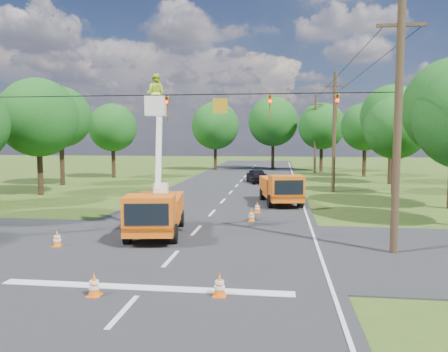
# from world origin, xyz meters

# --- Properties ---
(ground) EXTENTS (140.00, 140.00, 0.00)m
(ground) POSITION_xyz_m (0.00, 20.00, 0.00)
(ground) COLOR #335419
(ground) RESTS_ON ground
(road_main) EXTENTS (12.00, 100.00, 0.06)m
(road_main) POSITION_xyz_m (0.00, 20.00, 0.00)
(road_main) COLOR black
(road_main) RESTS_ON ground
(road_cross) EXTENTS (56.00, 10.00, 0.07)m
(road_cross) POSITION_xyz_m (0.00, 2.00, 0.00)
(road_cross) COLOR black
(road_cross) RESTS_ON ground
(stop_bar) EXTENTS (9.00, 0.45, 0.02)m
(stop_bar) POSITION_xyz_m (0.00, -3.20, 0.00)
(stop_bar) COLOR silver
(stop_bar) RESTS_ON ground
(edge_line) EXTENTS (0.12, 90.00, 0.02)m
(edge_line) POSITION_xyz_m (5.60, 20.00, 0.00)
(edge_line) COLOR silver
(edge_line) RESTS_ON ground
(bucket_truck) EXTENTS (2.93, 5.93, 7.51)m
(bucket_truck) POSITION_xyz_m (-1.70, 3.92, 1.63)
(bucket_truck) COLOR #DE5A0F
(bucket_truck) RESTS_ON ground
(second_truck) EXTENTS (3.10, 5.97, 2.13)m
(second_truck) POSITION_xyz_m (4.11, 14.23, 1.11)
(second_truck) COLOR #DE5A0F
(second_truck) RESTS_ON ground
(ground_worker) EXTENTS (0.71, 0.65, 1.62)m
(ground_worker) POSITION_xyz_m (-1.37, 3.97, 0.81)
(ground_worker) COLOR orange
(ground_worker) RESTS_ON ground
(distant_car) EXTENTS (2.81, 4.53, 1.44)m
(distant_car) POSITION_xyz_m (1.79, 28.07, 0.72)
(distant_car) COLOR black
(distant_car) RESTS_ON ground
(traffic_cone_0) EXTENTS (0.38, 0.38, 0.71)m
(traffic_cone_0) POSITION_xyz_m (-1.23, -4.00, 0.36)
(traffic_cone_0) COLOR #FD630D
(traffic_cone_0) RESTS_ON ground
(traffic_cone_1) EXTENTS (0.38, 0.38, 0.71)m
(traffic_cone_1) POSITION_xyz_m (2.34, -3.55, 0.36)
(traffic_cone_1) COLOR #FD630D
(traffic_cone_1) RESTS_ON ground
(traffic_cone_2) EXTENTS (0.38, 0.38, 0.71)m
(traffic_cone_2) POSITION_xyz_m (2.51, 7.84, 0.36)
(traffic_cone_2) COLOR #FD630D
(traffic_cone_2) RESTS_ON ground
(traffic_cone_3) EXTENTS (0.38, 0.38, 0.71)m
(traffic_cone_3) POSITION_xyz_m (2.69, 10.54, 0.36)
(traffic_cone_3) COLOR #FD630D
(traffic_cone_3) RESTS_ON ground
(traffic_cone_4) EXTENTS (0.38, 0.38, 0.71)m
(traffic_cone_4) POSITION_xyz_m (-5.18, 1.28, 0.36)
(traffic_cone_4) COLOR #FD630D
(traffic_cone_4) RESTS_ON ground
(traffic_cone_7) EXTENTS (0.38, 0.38, 0.71)m
(traffic_cone_7) POSITION_xyz_m (5.06, 16.89, 0.36)
(traffic_cone_7) COLOR #FD630D
(traffic_cone_7) RESTS_ON ground
(pole_right_near) EXTENTS (1.80, 0.30, 10.00)m
(pole_right_near) POSITION_xyz_m (8.50, 2.00, 5.11)
(pole_right_near) COLOR #4C3823
(pole_right_near) RESTS_ON ground
(pole_right_mid) EXTENTS (1.80, 0.30, 10.00)m
(pole_right_mid) POSITION_xyz_m (8.50, 22.00, 5.11)
(pole_right_mid) COLOR #4C3823
(pole_right_mid) RESTS_ON ground
(pole_right_far) EXTENTS (1.80, 0.30, 10.00)m
(pole_right_far) POSITION_xyz_m (8.50, 42.00, 5.11)
(pole_right_far) COLOR #4C3823
(pole_right_far) RESTS_ON ground
(signal_span) EXTENTS (18.00, 0.29, 1.07)m
(signal_span) POSITION_xyz_m (2.23, 1.99, 5.88)
(signal_span) COLOR black
(signal_span) RESTS_ON ground
(tree_left_d) EXTENTS (6.20, 6.20, 9.24)m
(tree_left_d) POSITION_xyz_m (-15.00, 17.00, 6.12)
(tree_left_d) COLOR #382616
(tree_left_d) RESTS_ON ground
(tree_left_e) EXTENTS (5.80, 5.80, 9.41)m
(tree_left_e) POSITION_xyz_m (-16.80, 24.00, 6.49)
(tree_left_e) COLOR #382616
(tree_left_e) RESTS_ON ground
(tree_left_f) EXTENTS (5.40, 5.40, 8.40)m
(tree_left_f) POSITION_xyz_m (-14.80, 32.00, 5.69)
(tree_left_f) COLOR #382616
(tree_left_f) RESTS_ON ground
(tree_right_c) EXTENTS (5.00, 5.00, 7.83)m
(tree_right_c) POSITION_xyz_m (13.20, 21.00, 5.31)
(tree_right_c) COLOR #382616
(tree_right_c) RESTS_ON ground
(tree_right_d) EXTENTS (6.00, 6.00, 9.70)m
(tree_right_d) POSITION_xyz_m (14.80, 29.00, 6.68)
(tree_right_d) COLOR #382616
(tree_right_d) RESTS_ON ground
(tree_right_e) EXTENTS (5.60, 5.60, 8.63)m
(tree_right_e) POSITION_xyz_m (13.80, 37.00, 5.81)
(tree_right_e) COLOR #382616
(tree_right_e) RESTS_ON ground
(tree_far_a) EXTENTS (6.60, 6.60, 9.50)m
(tree_far_a) POSITION_xyz_m (-5.00, 45.00, 6.19)
(tree_far_a) COLOR #382616
(tree_far_a) RESTS_ON ground
(tree_far_b) EXTENTS (7.00, 7.00, 10.32)m
(tree_far_b) POSITION_xyz_m (3.00, 47.00, 6.81)
(tree_far_b) COLOR #382616
(tree_far_b) RESTS_ON ground
(tree_far_c) EXTENTS (6.20, 6.20, 9.18)m
(tree_far_c) POSITION_xyz_m (9.50, 44.00, 6.06)
(tree_far_c) COLOR #382616
(tree_far_c) RESTS_ON ground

